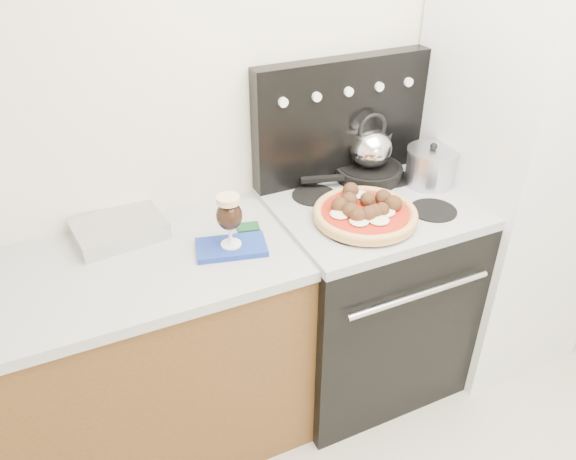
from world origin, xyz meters
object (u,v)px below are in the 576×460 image
pizza_pan (365,219)px  stove_body (363,298)px  pizza (365,212)px  base_cabinet (107,376)px  stock_pot (430,168)px  oven_mitt (231,247)px  beer_glass (230,221)px  tea_kettle (371,145)px  fridge (514,166)px  skillet (369,172)px

pizza_pan → stove_body: bearing=45.7°
stove_body → pizza: 0.54m
stove_body → pizza_pan: size_ratio=2.54×
base_cabinet → stock_pot: 1.52m
oven_mitt → beer_glass: (0.00, 0.00, 0.11)m
base_cabinet → oven_mitt: bearing=-7.6°
pizza → stock_pot: size_ratio=1.93×
tea_kettle → base_cabinet: bearing=-163.6°
stock_pot → base_cabinet: bearing=-179.2°
tea_kettle → stock_pot: bearing=-29.7°
pizza → fridge: bearing=5.3°
fridge → tea_kettle: size_ratio=9.67×
beer_glass → pizza_pan: size_ratio=0.57×
fridge → pizza_pan: fridge is taller
beer_glass → pizza_pan: bearing=-6.4°
fridge → beer_glass: (-1.31, -0.02, 0.07)m
fridge → pizza: bearing=-174.7°
oven_mitt → tea_kettle: (0.71, 0.24, 0.16)m
oven_mitt → pizza: 0.51m
skillet → beer_glass: bearing=-161.4°
beer_glass → skillet: beer_glass is taller
base_cabinet → skillet: 1.33m
pizza_pan → skillet: (0.20, 0.30, 0.02)m
pizza → oven_mitt: bearing=173.6°
base_cabinet → pizza_pan: bearing=-7.0°
beer_glass → pizza: size_ratio=0.51×
base_cabinet → stove_body: bearing=-1.3°
oven_mitt → beer_glass: beer_glass is taller
pizza → stove_body: bearing=45.7°
base_cabinet → oven_mitt: (0.50, -0.07, 0.48)m
fridge → oven_mitt: (-1.31, -0.02, -0.04)m
tea_kettle → beer_glass: bearing=-153.1°
stove_body → pizza: size_ratio=2.29×
stove_body → stock_pot: (0.30, 0.04, 0.55)m
pizza → pizza_pan: bearing=180.0°
fridge → pizza: fridge is taller
fridge → skillet: fridge is taller
oven_mitt → stove_body: bearing=3.9°
beer_glass → pizza_pan: 0.52m
oven_mitt → stock_pot: stock_pot is taller
pizza_pan → tea_kettle: size_ratio=1.76×
stove_body → oven_mitt: size_ratio=3.60×
beer_glass → tea_kettle: bearing=18.6°
pizza_pan → tea_kettle: (0.20, 0.30, 0.14)m
base_cabinet → fridge: 1.88m
stock_pot → stove_body: bearing=-171.8°
oven_mitt → pizza: bearing=-6.4°
base_cabinet → beer_glass: beer_glass is taller
fridge → base_cabinet: bearing=178.4°
skillet → stove_body: bearing=-117.8°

